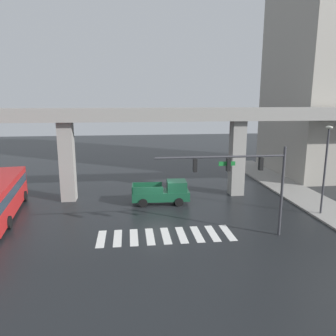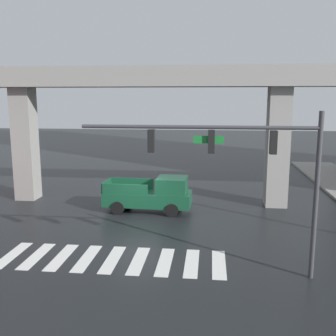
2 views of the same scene
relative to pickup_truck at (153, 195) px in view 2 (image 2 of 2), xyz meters
name	(u,v)px [view 2 (image 2 of 2)]	position (x,y,z in m)	size (l,w,h in m)	color
ground_plane	(138,218)	(-0.64, -1.48, -0.99)	(120.00, 120.00, 0.00)	black
crosswalk_stripes	(113,259)	(-0.64, -7.13, -0.98)	(9.35, 2.80, 0.01)	silver
elevated_overpass	(147,86)	(-0.64, 2.06, 6.34)	(55.75, 2.47, 8.48)	gray
pickup_truck	(153,195)	(0.00, 0.00, 0.00)	(5.18, 2.25, 2.08)	#14472D
traffic_signal_mast	(243,157)	(4.50, -7.95, 3.56)	(8.69, 0.32, 6.20)	#38383D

